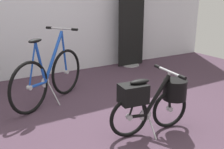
% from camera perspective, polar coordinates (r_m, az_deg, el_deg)
% --- Properties ---
extents(ground_plane, '(7.78, 7.78, 0.00)m').
position_cam_1_polar(ground_plane, '(3.06, 0.10, -11.26)').
color(ground_plane, '#473342').
extents(floor_banner_stand, '(0.60, 0.36, 1.59)m').
position_cam_1_polar(floor_banner_stand, '(5.46, 4.17, 9.17)').
color(floor_banner_stand, '#B7B7BC').
rests_on(floor_banner_stand, ground_plane).
extents(folding_bike_foreground, '(0.95, 0.53, 0.68)m').
position_cam_1_polar(folding_bike_foreground, '(2.86, 9.13, -5.26)').
color(folding_bike_foreground, black).
rests_on(folding_bike_foreground, ground_plane).
extents(display_bike_left, '(1.24, 0.82, 1.01)m').
position_cam_1_polar(display_bike_left, '(3.68, -13.37, -0.36)').
color(display_bike_left, black).
rests_on(display_bike_left, ground_plane).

